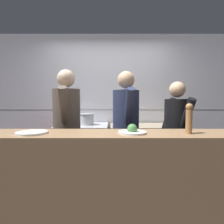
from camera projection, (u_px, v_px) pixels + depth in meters
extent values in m
plane|color=#383333|center=(107.00, 214.00, 2.04)|extent=(14.00, 14.00, 0.00)
cube|color=silver|center=(109.00, 102.00, 3.46)|extent=(8.00, 0.06, 2.60)
cube|color=gray|center=(109.00, 109.00, 3.44)|extent=(8.00, 0.00, 0.01)
cube|color=maroon|center=(83.00, 151.00, 3.12)|extent=(0.88, 0.70, 0.86)
cube|color=#B7BABF|center=(82.00, 126.00, 3.09)|extent=(0.90, 0.71, 0.04)
cube|color=#B7BABF|center=(79.00, 153.00, 2.79)|extent=(0.79, 0.03, 0.10)
cube|color=gray|center=(145.00, 150.00, 3.12)|extent=(1.24, 0.65, 0.89)
cube|color=black|center=(148.00, 179.00, 2.85)|extent=(1.21, 0.04, 0.10)
cube|color=#93704C|center=(126.00, 186.00, 1.67)|extent=(2.90, 0.45, 1.03)
cylinder|color=#B7BABF|center=(86.00, 119.00, 3.09)|extent=(0.26, 0.26, 0.20)
cylinder|color=#B7BABF|center=(86.00, 114.00, 3.08)|extent=(0.27, 0.27, 0.01)
cylinder|color=white|center=(32.00, 133.00, 1.60)|extent=(0.28, 0.28, 0.02)
cylinder|color=white|center=(132.00, 132.00, 1.61)|extent=(0.26, 0.26, 0.02)
sphere|color=#4C8C47|center=(132.00, 129.00, 1.61)|extent=(0.09, 0.09, 0.09)
cylinder|color=#AD7A47|center=(189.00, 122.00, 1.59)|extent=(0.06, 0.06, 0.22)
sphere|color=#AD7A47|center=(189.00, 107.00, 1.58)|extent=(0.06, 0.06, 0.06)
cube|color=black|center=(68.00, 169.00, 2.34)|extent=(0.32, 0.23, 0.81)
cylinder|color=brown|center=(67.00, 115.00, 2.29)|extent=(0.39, 0.39, 0.67)
sphere|color=beige|center=(66.00, 78.00, 2.26)|extent=(0.23, 0.23, 0.23)
cylinder|color=brown|center=(69.00, 108.00, 2.49)|extent=(0.14, 0.35, 0.56)
cylinder|color=brown|center=(64.00, 110.00, 2.08)|extent=(0.14, 0.35, 0.56)
cube|color=black|center=(126.00, 169.00, 2.38)|extent=(0.31, 0.22, 0.80)
cylinder|color=#262D4C|center=(126.00, 115.00, 2.32)|extent=(0.38, 0.38, 0.66)
sphere|color=#D8AD84|center=(126.00, 80.00, 2.29)|extent=(0.23, 0.23, 0.23)
cylinder|color=#262D4C|center=(123.00, 109.00, 2.52)|extent=(0.14, 0.34, 0.55)
cylinder|color=#262D4C|center=(129.00, 110.00, 2.11)|extent=(0.14, 0.34, 0.55)
cube|color=black|center=(175.00, 171.00, 2.38)|extent=(0.31, 0.24, 0.74)
cylinder|color=black|center=(176.00, 122.00, 2.33)|extent=(0.39, 0.39, 0.61)
sphere|color=#D8AD84|center=(177.00, 90.00, 2.30)|extent=(0.21, 0.21, 0.21)
cylinder|color=black|center=(169.00, 115.00, 2.51)|extent=(0.17, 0.32, 0.51)
cylinder|color=black|center=(186.00, 118.00, 2.14)|extent=(0.17, 0.32, 0.51)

